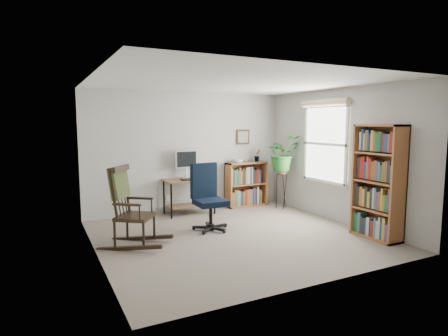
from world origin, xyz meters
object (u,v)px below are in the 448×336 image
office_chair (211,197)px  tall_bookshelf (378,182)px  low_bookshelf (246,184)px  rocking_chair (135,206)px  desk (189,196)px

office_chair → tall_bookshelf: bearing=-42.8°
office_chair → tall_bookshelf: tall_bookshelf is taller
low_bookshelf → tall_bookshelf: (0.67, -2.89, 0.41)m
tall_bookshelf → rocking_chair: bearing=159.1°
office_chair → rocking_chair: size_ratio=0.95×
desk → rocking_chair: 2.04m
desk → office_chair: size_ratio=0.86×
low_bookshelf → office_chair: bearing=-137.5°
tall_bookshelf → desk: bearing=126.3°
office_chair → low_bookshelf: bearing=35.9°
office_chair → desk: bearing=79.0°
desk → office_chair: (-0.09, -1.22, 0.22)m
desk → office_chair: bearing=-94.3°
office_chair → rocking_chair: rocking_chair is taller
low_bookshelf → tall_bookshelf: 3.00m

